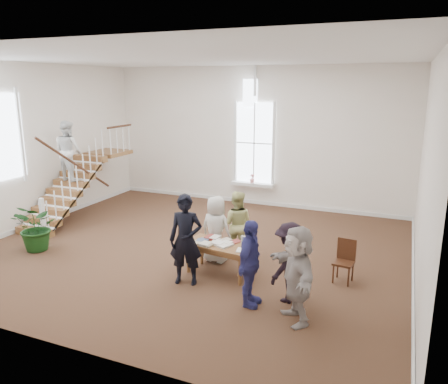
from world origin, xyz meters
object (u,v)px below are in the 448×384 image
at_px(woman_cluster_a, 250,264).
at_px(woman_cluster_c, 297,274).
at_px(floor_plant, 37,227).
at_px(person_yellow, 236,224).
at_px(woman_cluster_b, 289,262).
at_px(police_officer, 186,240).
at_px(library_table, 219,247).
at_px(elderly_woman, 216,229).
at_px(side_chair, 345,258).

relative_size(woman_cluster_a, woman_cluster_c, 0.96).
xyz_separation_m(woman_cluster_c, floor_plant, (-6.51, 0.77, -0.26)).
bearing_deg(person_yellow, floor_plant, 7.70).
height_order(woman_cluster_b, floor_plant, woman_cluster_b).
xyz_separation_m(police_officer, woman_cluster_a, (1.48, -0.38, -0.11)).
height_order(library_table, elderly_woman, elderly_woman).
xyz_separation_m(elderly_woman, woman_cluster_a, (1.38, -1.63, 0.05)).
bearing_deg(side_chair, woman_cluster_c, -98.18).
relative_size(woman_cluster_b, floor_plant, 1.29).
xyz_separation_m(woman_cluster_a, side_chair, (1.44, 1.71, -0.32)).
bearing_deg(floor_plant, library_table, 5.68).
bearing_deg(library_table, woman_cluster_a, -37.23).
distance_m(floor_plant, side_chair, 7.14).
xyz_separation_m(police_officer, side_chair, (2.93, 1.34, -0.44)).
bearing_deg(police_officer, elderly_woman, 72.33).
bearing_deg(library_table, floor_plant, -167.24).
bearing_deg(library_table, woman_cluster_b, -12.13).
height_order(police_officer, floor_plant, police_officer).
bearing_deg(woman_cluster_b, side_chair, 163.90).
xyz_separation_m(person_yellow, woman_cluster_a, (1.08, -2.13, 0.03)).
relative_size(police_officer, side_chair, 2.09).
bearing_deg(elderly_woman, library_table, 127.02).
xyz_separation_m(woman_cluster_b, woman_cluster_c, (0.30, -0.65, 0.09)).
bearing_deg(woman_cluster_b, woman_cluster_a, -35.50).
relative_size(elderly_woman, woman_cluster_a, 0.94).
height_order(library_table, woman_cluster_c, woman_cluster_c).
xyz_separation_m(police_officer, elderly_woman, (0.10, 1.25, -0.16)).
bearing_deg(library_table, police_officer, -116.65).
distance_m(police_officer, elderly_woman, 1.26).
bearing_deg(police_officer, person_yellow, 64.02).
xyz_separation_m(police_officer, floor_plant, (-4.12, 0.20, -0.34)).
bearing_deg(person_yellow, elderly_woman, 47.79).
distance_m(library_table, elderly_woman, 0.71).
distance_m(elderly_woman, floor_plant, 4.36).
bearing_deg(side_chair, woman_cluster_b, -116.08).
xyz_separation_m(person_yellow, woman_cluster_c, (1.98, -2.33, 0.07)).
distance_m(police_officer, person_yellow, 1.80).
relative_size(woman_cluster_b, woman_cluster_c, 0.89).
bearing_deg(woman_cluster_c, side_chair, 130.14).
height_order(woman_cluster_a, side_chair, woman_cluster_a).
distance_m(woman_cluster_c, side_chair, 2.02).
distance_m(elderly_woman, side_chair, 2.84).
bearing_deg(elderly_woman, police_officer, 93.35).
distance_m(woman_cluster_a, woman_cluster_c, 0.92).
bearing_deg(woman_cluster_b, library_table, -91.58).
distance_m(police_officer, floor_plant, 4.14).
bearing_deg(floor_plant, woman_cluster_c, -6.76).
distance_m(library_table, floor_plant, 4.58).
bearing_deg(side_chair, police_officer, -147.82).
distance_m(library_table, side_chair, 2.59).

